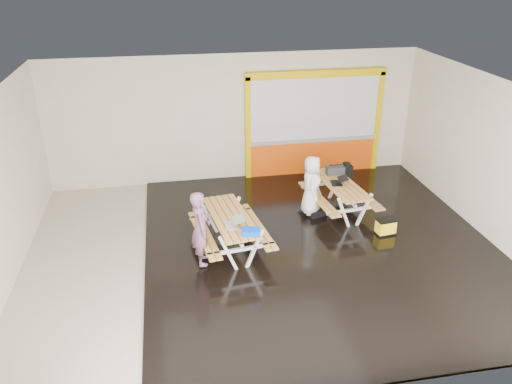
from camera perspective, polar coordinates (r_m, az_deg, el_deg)
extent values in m
cube|color=beige|center=(10.95, 0.86, -6.75)|extent=(10.00, 8.00, 0.01)
cube|color=white|center=(9.56, 0.99, 11.36)|extent=(10.00, 8.00, 0.01)
cube|color=beige|center=(13.84, -2.35, 8.25)|extent=(10.00, 0.01, 3.50)
cube|color=beige|center=(6.77, 7.69, -11.83)|extent=(10.00, 0.01, 3.50)
cube|color=beige|center=(12.09, 24.92, 3.25)|extent=(0.01, 8.00, 3.50)
cube|color=black|center=(11.22, 7.17, -5.95)|extent=(7.50, 7.98, 0.05)
cube|color=#E9500A|center=(14.64, 6.35, 3.90)|extent=(3.60, 0.12, 1.00)
cube|color=gray|center=(14.45, 6.45, 5.85)|extent=(3.60, 0.14, 0.10)
cube|color=silver|center=(14.19, 6.62, 9.33)|extent=(3.60, 0.08, 1.72)
cube|color=#E8B700|center=(13.90, -0.92, 7.04)|extent=(0.14, 0.16, 2.90)
cube|color=#E8B700|center=(14.95, 13.50, 7.67)|extent=(0.14, 0.16, 2.90)
cube|color=#E8B700|center=(13.94, 6.85, 13.10)|extent=(3.88, 0.16, 0.20)
cube|color=#BF873D|center=(10.54, -4.47, -3.08)|extent=(0.42, 2.08, 0.04)
cube|color=#BF873D|center=(10.57, -3.70, -2.96)|extent=(0.42, 2.08, 0.04)
cube|color=#BF873D|center=(10.60, -2.92, -2.85)|extent=(0.42, 2.08, 0.04)
cube|color=#BF873D|center=(10.64, -2.15, -2.73)|extent=(0.42, 2.08, 0.04)
cube|color=#BF873D|center=(10.68, -1.39, -2.61)|extent=(0.42, 2.08, 0.04)
cube|color=white|center=(10.07, -3.14, -6.96)|extent=(0.39, 0.12, 0.84)
cube|color=white|center=(10.20, -0.19, -6.45)|extent=(0.39, 0.12, 0.84)
cube|color=white|center=(10.11, -1.66, -6.48)|extent=(1.42, 0.26, 0.06)
cube|color=white|center=(9.97, -1.68, -5.16)|extent=(0.71, 0.16, 0.06)
cube|color=white|center=(11.40, -5.27, -2.89)|extent=(0.39, 0.12, 0.84)
cube|color=white|center=(11.52, -2.65, -2.50)|extent=(0.39, 0.12, 0.84)
cube|color=white|center=(11.43, -3.96, -2.49)|extent=(1.42, 0.26, 0.06)
cube|color=white|center=(11.31, -4.00, -1.28)|extent=(0.71, 0.16, 0.06)
cube|color=white|center=(10.70, -2.90, -3.83)|extent=(0.30, 1.70, 0.06)
cube|color=#BF873D|center=(10.63, -6.24, -4.84)|extent=(0.41, 2.08, 0.04)
cube|color=#BF873D|center=(10.65, -5.50, -4.72)|extent=(0.41, 2.08, 0.04)
cube|color=#BF873D|center=(10.88, -0.33, -3.91)|extent=(0.41, 2.08, 0.04)
cube|color=#BF873D|center=(10.92, 0.37, -3.79)|extent=(0.41, 2.08, 0.04)
cube|color=#BF873D|center=(12.20, 8.30, 0.71)|extent=(0.37, 2.01, 0.04)
cube|color=#BF873D|center=(12.26, 8.90, 0.79)|extent=(0.37, 2.01, 0.04)
cube|color=#BF873D|center=(12.32, 9.50, 0.87)|extent=(0.37, 2.01, 0.04)
cube|color=#BF873D|center=(12.38, 10.09, 0.95)|extent=(0.37, 2.01, 0.04)
cube|color=#BF873D|center=(12.44, 10.68, 1.03)|extent=(0.37, 2.01, 0.04)
cube|color=white|center=(11.76, 9.86, -2.34)|extent=(0.38, 0.10, 0.80)
cube|color=white|center=(11.99, 12.09, -1.97)|extent=(0.38, 0.10, 0.80)
cube|color=white|center=(11.85, 11.00, -1.96)|extent=(1.37, 0.23, 0.06)
cube|color=white|center=(11.73, 11.11, -0.83)|extent=(0.68, 0.14, 0.06)
cube|color=white|center=(12.99, 6.89, 0.64)|extent=(0.38, 0.10, 0.80)
cube|color=white|center=(13.19, 8.96, 0.92)|extent=(0.38, 0.10, 0.80)
cube|color=white|center=(13.07, 7.94, 0.96)|extent=(1.37, 0.23, 0.06)
cube|color=white|center=(12.96, 8.01, 2.01)|extent=(0.68, 0.14, 0.06)
cube|color=white|center=(12.40, 9.43, 0.03)|extent=(0.26, 1.64, 0.06)
cube|color=#BF873D|center=(12.20, 6.79, -0.77)|extent=(0.36, 2.01, 0.04)
cube|color=#BF873D|center=(12.25, 7.37, -0.68)|extent=(0.36, 2.01, 0.04)
cube|color=#BF873D|center=(12.66, 11.37, -0.10)|extent=(0.36, 2.01, 0.04)
cube|color=#BF873D|center=(12.72, 11.91, -0.02)|extent=(0.36, 2.01, 0.04)
imported|color=#764C69|center=(10.12, -6.28, -4.08)|extent=(0.40, 0.59, 1.58)
imported|color=white|center=(12.05, 6.26, 0.78)|extent=(0.58, 0.78, 1.44)
cube|color=silver|center=(10.24, -2.82, -3.75)|extent=(0.26, 0.37, 0.02)
cube|color=silver|center=(10.20, -1.96, -3.04)|extent=(0.24, 0.37, 0.07)
cube|color=silver|center=(10.20, -2.00, -3.05)|extent=(0.21, 0.33, 0.06)
cube|color=black|center=(12.29, 9.04, 0.99)|extent=(0.30, 0.38, 0.02)
cube|color=black|center=(12.27, 9.79, 1.53)|extent=(0.28, 0.38, 0.07)
cube|color=silver|center=(12.27, 9.76, 1.53)|extent=(0.24, 0.33, 0.06)
cube|color=blue|center=(9.92, -0.56, -4.48)|extent=(0.39, 0.31, 0.10)
cube|color=black|center=(12.79, 8.91, 2.44)|extent=(0.45, 0.23, 0.20)
cylinder|color=black|center=(12.73, 8.95, 3.04)|extent=(0.33, 0.03, 0.03)
cube|color=black|center=(13.16, 10.08, 2.03)|extent=(0.33, 0.23, 0.44)
cylinder|color=black|center=(13.07, 10.16, 3.01)|extent=(0.22, 0.22, 0.11)
cube|color=black|center=(12.36, 6.81, -2.21)|extent=(0.52, 0.45, 0.16)
cube|color=black|center=(11.86, 14.33, -4.50)|extent=(0.46, 0.33, 0.04)
cube|color=yellow|center=(11.78, 14.42, -3.82)|extent=(0.44, 0.31, 0.32)
cube|color=black|center=(11.70, 14.51, -3.08)|extent=(0.46, 0.33, 0.03)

